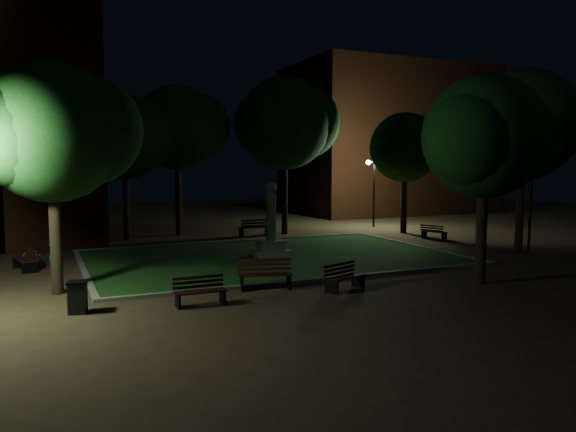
{
  "coord_description": "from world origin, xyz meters",
  "views": [
    {
      "loc": [
        -9.05,
        -20.09,
        4.07
      ],
      "look_at": [
        0.36,
        1.0,
        1.9
      ],
      "focal_mm": 35.0,
      "sensor_mm": 36.0,
      "label": 1
    }
  ],
  "objects_px": {
    "bench_right_side": "(433,232)",
    "bicycle": "(42,254)",
    "bench_west_near": "(200,292)",
    "bench_left_side": "(26,260)",
    "bench_far_side": "(255,228)",
    "monument": "(271,236)",
    "bench_near_left": "(265,275)",
    "trash_bin": "(78,297)",
    "bench_near_right": "(344,277)"
  },
  "relations": [
    {
      "from": "bench_west_near",
      "to": "bench_right_side",
      "type": "distance_m",
      "value": 17.54
    },
    {
      "from": "bench_far_side",
      "to": "bench_near_left",
      "type": "bearing_deg",
      "value": 70.19
    },
    {
      "from": "bench_west_near",
      "to": "bench_far_side",
      "type": "xyz_separation_m",
      "value": [
        6.86,
        13.74,
        0.07
      ]
    },
    {
      "from": "bench_west_near",
      "to": "bench_right_side",
      "type": "height_order",
      "value": "bench_west_near"
    },
    {
      "from": "bench_west_near",
      "to": "bench_far_side",
      "type": "bearing_deg",
      "value": 63.62
    },
    {
      "from": "monument",
      "to": "bench_near_right",
      "type": "height_order",
      "value": "monument"
    },
    {
      "from": "monument",
      "to": "bench_right_side",
      "type": "relative_size",
      "value": 2.15
    },
    {
      "from": "bench_near_left",
      "to": "bench_near_right",
      "type": "bearing_deg",
      "value": -12.87
    },
    {
      "from": "bench_near_left",
      "to": "bench_west_near",
      "type": "bearing_deg",
      "value": -139.43
    },
    {
      "from": "bench_far_side",
      "to": "trash_bin",
      "type": "xyz_separation_m",
      "value": [
        -10.12,
        -13.23,
        -0.01
      ]
    },
    {
      "from": "bench_far_side",
      "to": "bicycle",
      "type": "height_order",
      "value": "bench_far_side"
    },
    {
      "from": "monument",
      "to": "bicycle",
      "type": "relative_size",
      "value": 1.89
    },
    {
      "from": "bench_near_right",
      "to": "bench_right_side",
      "type": "relative_size",
      "value": 1.1
    },
    {
      "from": "monument",
      "to": "bench_far_side",
      "type": "height_order",
      "value": "monument"
    },
    {
      "from": "bench_right_side",
      "to": "trash_bin",
      "type": "relative_size",
      "value": 1.68
    },
    {
      "from": "bench_right_side",
      "to": "trash_bin",
      "type": "bearing_deg",
      "value": 94.6
    },
    {
      "from": "bicycle",
      "to": "bench_left_side",
      "type": "bearing_deg",
      "value": 179.95
    },
    {
      "from": "bench_near_left",
      "to": "bicycle",
      "type": "height_order",
      "value": "bench_near_left"
    },
    {
      "from": "bench_left_side",
      "to": "bench_near_right",
      "type": "bearing_deg",
      "value": 36.1
    },
    {
      "from": "bench_left_side",
      "to": "bench_far_side",
      "type": "relative_size",
      "value": 0.93
    },
    {
      "from": "bench_near_right",
      "to": "trash_bin",
      "type": "relative_size",
      "value": 1.85
    },
    {
      "from": "bench_west_near",
      "to": "trash_bin",
      "type": "bearing_deg",
      "value": 171.31
    },
    {
      "from": "bench_right_side",
      "to": "bench_far_side",
      "type": "distance_m",
      "value": 9.77
    },
    {
      "from": "bench_west_near",
      "to": "trash_bin",
      "type": "distance_m",
      "value": 3.31
    },
    {
      "from": "bench_far_side",
      "to": "bicycle",
      "type": "xyz_separation_m",
      "value": [
        -10.95,
        -4.91,
        -0.01
      ]
    },
    {
      "from": "bench_west_near",
      "to": "trash_bin",
      "type": "xyz_separation_m",
      "value": [
        -3.27,
        0.51,
        0.06
      ]
    },
    {
      "from": "bench_left_side",
      "to": "bench_right_side",
      "type": "relative_size",
      "value": 1.11
    },
    {
      "from": "trash_bin",
      "to": "bicycle",
      "type": "xyz_separation_m",
      "value": [
        -0.83,
        8.31,
        -0.0
      ]
    },
    {
      "from": "bench_right_side",
      "to": "monument",
      "type": "bearing_deg",
      "value": 82.09
    },
    {
      "from": "bench_left_side",
      "to": "bench_near_left",
      "type": "bearing_deg",
      "value": 32.93
    },
    {
      "from": "bench_right_side",
      "to": "bicycle",
      "type": "xyz_separation_m",
      "value": [
        -19.33,
        0.12,
        0.08
      ]
    },
    {
      "from": "monument",
      "to": "bicycle",
      "type": "distance_m",
      "value": 9.29
    },
    {
      "from": "bench_near_left",
      "to": "bench_left_side",
      "type": "relative_size",
      "value": 1.12
    },
    {
      "from": "bench_near_left",
      "to": "bench_west_near",
      "type": "distance_m",
      "value": 2.79
    },
    {
      "from": "bench_left_side",
      "to": "bench_far_side",
      "type": "xyz_separation_m",
      "value": [
        11.51,
        5.92,
        0.05
      ]
    },
    {
      "from": "bench_left_side",
      "to": "bench_right_side",
      "type": "bearing_deg",
      "value": 78.08
    },
    {
      "from": "bench_near_left",
      "to": "bench_west_near",
      "type": "xyz_separation_m",
      "value": [
        -2.5,
        -1.23,
        -0.07
      ]
    },
    {
      "from": "bench_near_left",
      "to": "bicycle",
      "type": "bearing_deg",
      "value": 145.42
    },
    {
      "from": "bench_west_near",
      "to": "bench_right_side",
      "type": "xyz_separation_m",
      "value": [
        15.23,
        8.7,
        -0.02
      ]
    },
    {
      "from": "bench_left_side",
      "to": "bicycle",
      "type": "bearing_deg",
      "value": 136.45
    },
    {
      "from": "monument",
      "to": "bench_west_near",
      "type": "relative_size",
      "value": 2.13
    },
    {
      "from": "bench_far_side",
      "to": "bicycle",
      "type": "bearing_deg",
      "value": 23.54
    },
    {
      "from": "monument",
      "to": "bench_far_side",
      "type": "relative_size",
      "value": 1.8
    },
    {
      "from": "bench_west_near",
      "to": "bench_left_side",
      "type": "relative_size",
      "value": 0.91
    },
    {
      "from": "bench_west_near",
      "to": "bench_left_side",
      "type": "bearing_deg",
      "value": 120.92
    },
    {
      "from": "bench_near_left",
      "to": "bench_far_side",
      "type": "xyz_separation_m",
      "value": [
        4.35,
        12.51,
        0.01
      ]
    },
    {
      "from": "bench_far_side",
      "to": "bicycle",
      "type": "distance_m",
      "value": 12.01
    },
    {
      "from": "bench_near_left",
      "to": "bicycle",
      "type": "distance_m",
      "value": 10.06
    },
    {
      "from": "trash_bin",
      "to": "bicycle",
      "type": "height_order",
      "value": "bicycle"
    },
    {
      "from": "bench_left_side",
      "to": "trash_bin",
      "type": "bearing_deg",
      "value": -3.68
    }
  ]
}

